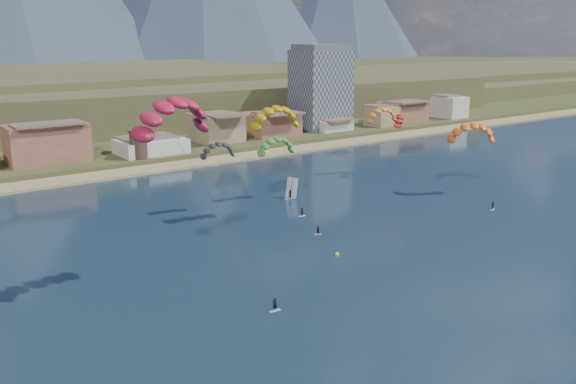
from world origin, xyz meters
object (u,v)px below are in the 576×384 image
at_px(windsurfer, 291,192).
at_px(apartment_tower, 321,88).
at_px(kitesurfer_green, 277,143).
at_px(kitesurfer_red, 172,110).
at_px(buoy, 337,254).
at_px(watchtower, 139,144).
at_px(kitesurfer_yellow, 276,114).
at_px(kitesurfer_orange, 473,129).

bearing_deg(windsurfer, apartment_tower, 47.01).
xyz_separation_m(apartment_tower, kitesurfer_green, (-68.79, -69.09, -4.56)).
xyz_separation_m(apartment_tower, kitesurfer_red, (-109.30, -101.45, 9.17)).
distance_m(windsurfer, buoy, 38.30).
relative_size(watchtower, kitesurfer_yellow, 0.33).
height_order(kitesurfer_yellow, buoy, kitesurfer_yellow).
xyz_separation_m(kitesurfer_yellow, kitesurfer_green, (8.83, 12.49, -8.77)).
bearing_deg(apartment_tower, kitesurfer_green, -134.88).
xyz_separation_m(kitesurfer_red, buoy, (28.10, -4.01, -26.86)).
relative_size(apartment_tower, kitesurfer_red, 1.00).
xyz_separation_m(kitesurfer_orange, windsurfer, (-38.11, 21.18, -14.11)).
bearing_deg(kitesurfer_orange, apartment_tower, 73.25).
height_order(kitesurfer_orange, buoy, kitesurfer_orange).
distance_m(kitesurfer_orange, windsurfer, 45.82).
height_order(kitesurfer_yellow, kitesurfer_orange, kitesurfer_yellow).
distance_m(kitesurfer_orange, buoy, 57.51).
xyz_separation_m(watchtower, kitesurfer_yellow, (2.38, -67.59, 15.66)).
bearing_deg(watchtower, kitesurfer_yellow, -87.99).
xyz_separation_m(kitesurfer_yellow, windsurfer, (11.93, 11.11, -20.47)).
bearing_deg(kitesurfer_red, kitesurfer_orange, 6.84).
distance_m(watchtower, kitesurfer_yellow, 69.42).
relative_size(kitesurfer_orange, windsurfer, 4.31).
relative_size(watchtower, windsurfer, 1.75).
height_order(kitesurfer_green, windsurfer, kitesurfer_green).
distance_m(apartment_tower, watchtower, 82.02).
xyz_separation_m(watchtower, kitesurfer_orange, (52.41, -77.65, 9.30)).
bearing_deg(kitesurfer_yellow, apartment_tower, 46.43).
relative_size(kitesurfer_green, windsurfer, 3.81).
bearing_deg(apartment_tower, kitesurfer_orange, -106.75).
relative_size(apartment_tower, buoy, 42.32).
bearing_deg(apartment_tower, kitesurfer_red, -137.13).
height_order(kitesurfer_yellow, kitesurfer_green, kitesurfer_yellow).
xyz_separation_m(kitesurfer_green, windsurfer, (3.10, -1.38, -11.71)).
relative_size(apartment_tower, kitesurfer_orange, 1.51).
bearing_deg(kitesurfer_red, apartment_tower, 42.87).
bearing_deg(kitesurfer_green, windsurfer, -23.97).
height_order(apartment_tower, watchtower, apartment_tower).
height_order(kitesurfer_yellow, windsurfer, kitesurfer_yellow).
bearing_deg(windsurfer, kitesurfer_orange, -29.06).
distance_m(apartment_tower, buoy, 134.27).
distance_m(kitesurfer_red, kitesurfer_green, 53.63).
distance_m(apartment_tower, kitesurfer_yellow, 112.69).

